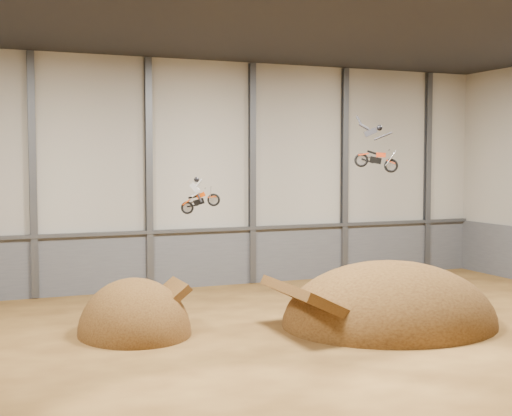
{
  "coord_description": "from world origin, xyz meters",
  "views": [
    {
      "loc": [
        -13.56,
        -27.08,
        7.87
      ],
      "look_at": [
        -0.83,
        4.0,
        5.61
      ],
      "focal_mm": 50.0,
      "sensor_mm": 36.0,
      "label": 1
    }
  ],
  "objects_px": {
    "landing_ramp": "(389,324)",
    "fmx_rider_b": "(375,145)",
    "takeoff_ramp": "(135,334)",
    "fmx_rider_a": "(202,192)"
  },
  "relations": [
    {
      "from": "takeoff_ramp",
      "to": "landing_ramp",
      "type": "height_order",
      "value": "landing_ramp"
    },
    {
      "from": "landing_ramp",
      "to": "fmx_rider_b",
      "type": "xyz_separation_m",
      "value": [
        -0.38,
        0.85,
        8.61
      ]
    },
    {
      "from": "takeoff_ramp",
      "to": "fmx_rider_a",
      "type": "distance_m",
      "value": 7.29
    },
    {
      "from": "fmx_rider_a",
      "to": "fmx_rider_b",
      "type": "distance_m",
      "value": 8.61
    },
    {
      "from": "takeoff_ramp",
      "to": "fmx_rider_a",
      "type": "xyz_separation_m",
      "value": [
        3.48,
        0.7,
        6.37
      ]
    },
    {
      "from": "fmx_rider_a",
      "to": "takeoff_ramp",
      "type": "bearing_deg",
      "value": -149.0
    },
    {
      "from": "fmx_rider_a",
      "to": "fmx_rider_b",
      "type": "relative_size",
      "value": 0.68
    },
    {
      "from": "landing_ramp",
      "to": "fmx_rider_a",
      "type": "relative_size",
      "value": 5.55
    },
    {
      "from": "takeoff_ramp",
      "to": "fmx_rider_b",
      "type": "distance_m",
      "value": 14.39
    },
    {
      "from": "landing_ramp",
      "to": "fmx_rider_a",
      "type": "xyz_separation_m",
      "value": [
        -8.28,
        3.43,
        6.37
      ]
    }
  ]
}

